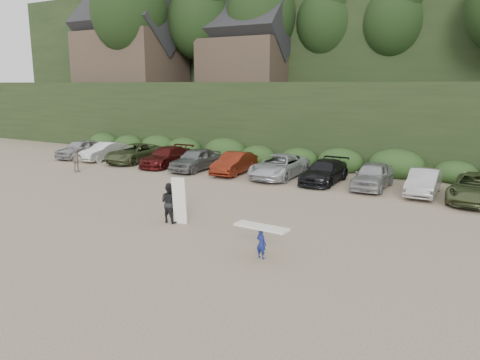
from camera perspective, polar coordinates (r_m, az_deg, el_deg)
The scene contains 6 objects.
ground at distance 20.27m, azimuth -3.02°, elevation -5.24°, with size 120.00×120.00×0.00m, color tan.
hillside_backdrop at distance 53.53m, azimuth 19.07°, elevation 16.79°, with size 90.00×41.50×28.00m.
parked_cars at distance 29.46m, azimuth 4.92°, elevation 1.53°, with size 36.25×5.92×1.54m.
distant_walker at distance 33.54m, azimuth -19.38°, elevation 2.29°, with size 0.94×0.39×1.60m, color gray.
child_surfer at distance 16.06m, azimuth 2.61°, elevation -6.87°, with size 1.96×0.64×1.16m.
adult_surfer at distance 20.32m, azimuth -8.49°, elevation -2.73°, with size 1.31×0.70×2.05m.
Camera 1 is at (10.64, -16.21, 5.90)m, focal length 35.00 mm.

